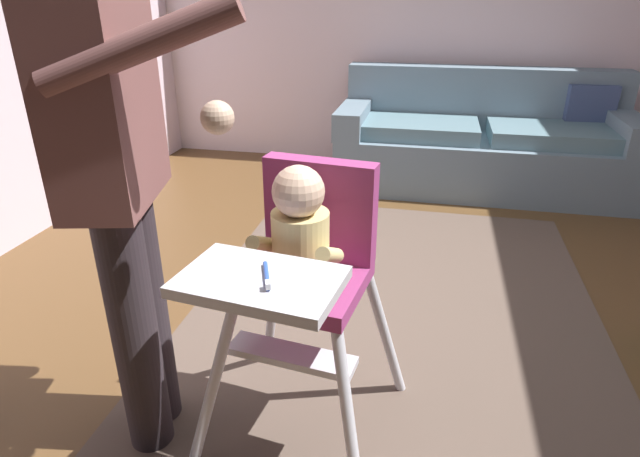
# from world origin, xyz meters

# --- Properties ---
(ground) EXTENTS (6.13, 6.49, 0.10)m
(ground) POSITION_xyz_m (0.00, 0.00, -0.05)
(ground) COLOR brown
(wall_far) EXTENTS (5.33, 0.06, 2.61)m
(wall_far) POSITION_xyz_m (0.00, 2.48, 1.31)
(wall_far) COLOR silver
(wall_far) RESTS_ON ground
(area_rug) EXTENTS (1.89, 2.44, 0.01)m
(area_rug) POSITION_xyz_m (-0.01, 0.08, 0.00)
(area_rug) COLOR brown
(area_rug) RESTS_ON ground
(couch) EXTENTS (2.13, 0.86, 0.86)m
(couch) POSITION_xyz_m (0.48, 1.96, 0.33)
(couch) COLOR slate
(couch) RESTS_ON ground
(high_chair) EXTENTS (0.68, 0.78, 0.96)m
(high_chair) POSITION_xyz_m (-0.25, -0.75, 0.66)
(high_chair) COLOR silver
(high_chair) RESTS_ON ground
(adult_standing) EXTENTS (0.59, 0.50, 1.60)m
(adult_standing) POSITION_xyz_m (-0.75, -0.87, 0.91)
(adult_standing) COLOR #2C252A
(adult_standing) RESTS_ON ground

